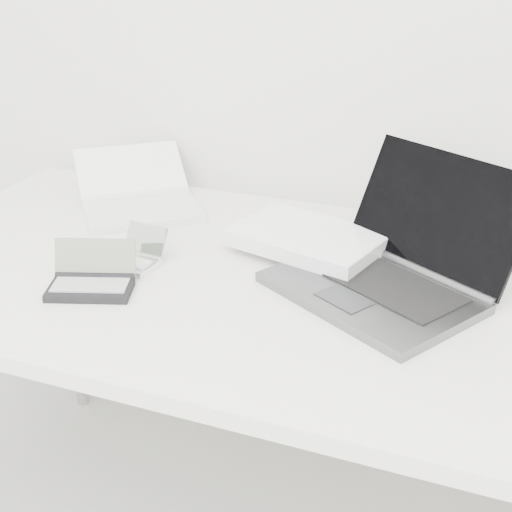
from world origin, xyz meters
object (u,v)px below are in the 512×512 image
(desk, at_px, (278,301))
(netbook_open_white, at_px, (139,200))
(laptop_large, at_px, (355,256))
(palmtop_charcoal, at_px, (92,281))

(desk, relative_size, netbook_open_white, 3.99)
(desk, distance_m, netbook_open_white, 0.48)
(laptop_large, bearing_deg, palmtop_charcoal, -121.06)
(desk, height_order, netbook_open_white, netbook_open_white)
(laptop_large, xyz_separation_m, palmtop_charcoal, (-0.43, -0.24, -0.02))
(desk, height_order, laptop_large, laptop_large)
(laptop_large, distance_m, netbook_open_white, 0.56)
(desk, bearing_deg, netbook_open_white, 152.43)
(laptop_large, height_order, palmtop_charcoal, laptop_large)
(desk, height_order, palmtop_charcoal, palmtop_charcoal)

